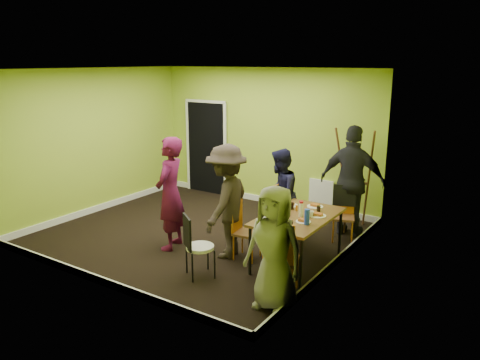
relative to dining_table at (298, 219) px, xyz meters
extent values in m
plane|color=black|center=(-1.98, 0.18, -0.70)|extent=(5.00, 5.00, 0.00)
cube|color=#A5C432|center=(-1.98, 2.43, 0.70)|extent=(5.00, 0.04, 2.80)
cube|color=#A5C432|center=(-1.98, -2.07, 0.70)|extent=(5.00, 0.04, 2.80)
cube|color=#A5C432|center=(-4.48, 0.18, 0.70)|extent=(0.04, 4.50, 2.80)
cube|color=#A5C432|center=(0.52, 0.18, 0.70)|extent=(0.04, 4.50, 2.80)
cube|color=white|center=(-1.98, 0.18, 2.10)|extent=(5.00, 4.50, 0.04)
cube|color=black|center=(-3.48, 2.40, 0.32)|extent=(1.00, 0.05, 2.04)
cube|color=white|center=(-0.68, 2.40, -0.30)|extent=(0.50, 0.04, 0.55)
cylinder|color=black|center=(-0.39, -0.69, -0.34)|extent=(0.04, 0.04, 0.71)
cylinder|color=black|center=(0.39, -0.69, -0.34)|extent=(0.04, 0.04, 0.71)
cylinder|color=black|center=(-0.39, 0.69, -0.34)|extent=(0.04, 0.04, 0.71)
cylinder|color=black|center=(0.39, 0.69, -0.34)|extent=(0.04, 0.04, 0.71)
cube|color=brown|center=(0.00, 0.00, 0.03)|extent=(0.90, 1.50, 0.04)
cylinder|color=orange|center=(-0.73, 0.76, -0.48)|extent=(0.03, 0.03, 0.44)
cylinder|color=orange|center=(-0.75, 0.43, -0.48)|extent=(0.03, 0.03, 0.44)
cylinder|color=orange|center=(-0.40, 0.75, -0.48)|extent=(0.03, 0.03, 0.44)
cylinder|color=orange|center=(-0.42, 0.42, -0.48)|extent=(0.03, 0.03, 0.44)
cube|color=brown|center=(-0.58, 0.59, -0.26)|extent=(0.41, 0.41, 0.04)
cube|color=orange|center=(-0.76, 0.60, 0.01)|extent=(0.05, 0.37, 0.49)
cylinder|color=orange|center=(-0.90, -0.10, -0.49)|extent=(0.02, 0.02, 0.41)
cylinder|color=orange|center=(-0.86, -0.41, -0.49)|extent=(0.02, 0.02, 0.41)
cylinder|color=orange|center=(-0.59, -0.06, -0.49)|extent=(0.02, 0.02, 0.41)
cylinder|color=orange|center=(-0.55, -0.37, -0.49)|extent=(0.02, 0.02, 0.41)
cube|color=brown|center=(-0.72, -0.24, -0.29)|extent=(0.41, 0.41, 0.04)
cube|color=orange|center=(-0.89, -0.26, -0.04)|extent=(0.07, 0.34, 0.45)
cylinder|color=orange|center=(0.31, 1.45, -0.49)|extent=(0.02, 0.02, 0.40)
cylinder|color=orange|center=(0.03, 1.34, -0.49)|extent=(0.02, 0.02, 0.40)
cylinder|color=orange|center=(0.42, 1.16, -0.49)|extent=(0.02, 0.02, 0.40)
cylinder|color=orange|center=(0.13, 1.05, -0.49)|extent=(0.02, 0.02, 0.40)
cube|color=brown|center=(0.22, 1.25, -0.29)|extent=(0.46, 0.46, 0.04)
cube|color=orange|center=(0.16, 1.41, -0.05)|extent=(0.33, 0.14, 0.45)
cylinder|color=orange|center=(0.10, -1.13, -0.46)|extent=(0.03, 0.03, 0.47)
cylinder|color=orange|center=(0.44, -1.04, -0.46)|extent=(0.03, 0.03, 0.47)
cylinder|color=orange|center=(0.00, -0.79, -0.46)|extent=(0.03, 0.03, 0.47)
cylinder|color=orange|center=(0.35, -0.69, -0.46)|extent=(0.03, 0.03, 0.47)
cube|color=brown|center=(0.22, -0.91, -0.23)|extent=(0.51, 0.51, 0.04)
cube|color=orange|center=(0.28, -1.10, 0.06)|extent=(0.39, 0.14, 0.52)
cylinder|color=black|center=(-1.17, -1.14, -0.49)|extent=(0.02, 0.02, 0.42)
cylinder|color=black|center=(-0.91, -1.32, -0.49)|extent=(0.02, 0.02, 0.42)
cylinder|color=black|center=(-0.99, -0.88, -0.49)|extent=(0.02, 0.02, 0.42)
cylinder|color=black|center=(-0.73, -1.07, -0.49)|extent=(0.02, 0.02, 0.42)
cylinder|color=white|center=(-0.95, -1.10, -0.27)|extent=(0.39, 0.39, 0.05)
cube|color=black|center=(-1.05, -1.24, -0.03)|extent=(0.30, 0.23, 0.46)
cylinder|color=brown|center=(-0.10, 2.01, 0.20)|extent=(0.26, 0.42, 1.81)
cylinder|color=brown|center=(0.36, 2.01, 0.20)|extent=(0.26, 0.42, 1.81)
cylinder|color=brown|center=(0.13, 1.75, 0.20)|extent=(0.04, 0.41, 1.77)
cube|color=brown|center=(0.13, 1.96, 0.15)|extent=(0.49, 0.04, 0.04)
cylinder|color=white|center=(-0.32, 0.36, 0.06)|extent=(0.26, 0.26, 0.01)
cylinder|color=white|center=(-0.22, -0.37, 0.06)|extent=(0.22, 0.22, 0.01)
cylinder|color=white|center=(0.03, 0.52, 0.06)|extent=(0.25, 0.25, 0.01)
cylinder|color=white|center=(-0.01, -0.61, 0.06)|extent=(0.24, 0.24, 0.01)
cylinder|color=white|center=(0.25, 0.14, 0.06)|extent=(0.24, 0.24, 0.01)
cylinder|color=white|center=(0.18, -0.21, 0.06)|extent=(0.21, 0.21, 0.01)
cylinder|color=white|center=(0.04, 0.00, 0.15)|extent=(0.06, 0.06, 0.20)
cylinder|color=blue|center=(0.26, -0.27, 0.16)|extent=(0.07, 0.07, 0.22)
cylinder|color=orange|center=(-0.13, 0.20, 0.10)|extent=(0.03, 0.03, 0.09)
cylinder|color=black|center=(-0.21, 0.22, 0.11)|extent=(0.06, 0.06, 0.10)
cylinder|color=black|center=(0.16, 0.35, 0.10)|extent=(0.06, 0.06, 0.09)
cylinder|color=black|center=(0.13, -0.50, 0.10)|extent=(0.07, 0.07, 0.10)
imported|color=white|center=(-0.20, -0.11, 0.10)|extent=(0.13, 0.13, 0.10)
imported|color=white|center=(0.17, 0.05, 0.10)|extent=(0.09, 0.09, 0.08)
imported|color=#4F0D31|center=(-1.97, -0.53, 0.21)|extent=(0.61, 0.76, 1.80)
imported|color=#151535|center=(-0.74, 0.80, 0.07)|extent=(0.75, 0.87, 1.53)
imported|color=#2C231D|center=(-1.04, -0.32, 0.18)|extent=(0.84, 1.23, 1.74)
imported|color=black|center=(0.22, 1.59, 0.26)|extent=(1.14, 0.53, 1.90)
imported|color=gray|center=(0.32, -1.29, 0.07)|extent=(0.76, 0.51, 1.54)
camera|label=1|loc=(2.81, -5.84, 2.25)|focal=35.00mm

